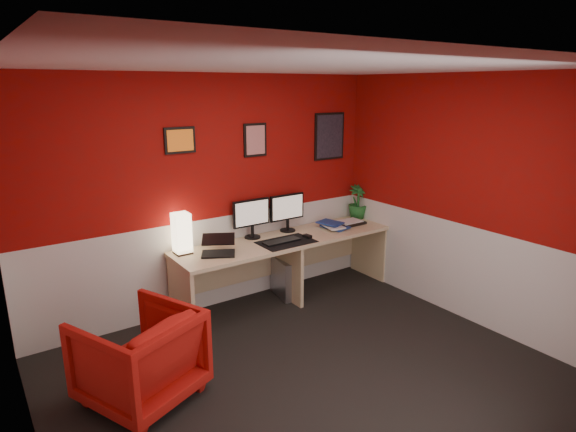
{
  "coord_description": "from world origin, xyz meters",
  "views": [
    {
      "loc": [
        -2.16,
        -2.78,
        2.37
      ],
      "look_at": [
        0.6,
        1.21,
        1.05
      ],
      "focal_mm": 29.91,
      "sensor_mm": 36.0,
      "label": 1
    }
  ],
  "objects_px": {
    "laptop": "(218,244)",
    "monitor_right": "(288,207)",
    "zen_tray": "(349,223)",
    "armchair": "(140,356)",
    "shoji_lamp": "(182,234)",
    "pc_tower": "(285,277)",
    "desk": "(287,269)",
    "potted_plant": "(358,202)",
    "monitor_left": "(252,213)"
  },
  "relations": [
    {
      "from": "laptop",
      "to": "armchair",
      "type": "height_order",
      "value": "laptop"
    },
    {
      "from": "monitor_left",
      "to": "shoji_lamp",
      "type": "bearing_deg",
      "value": -176.97
    },
    {
      "from": "potted_plant",
      "to": "armchair",
      "type": "relative_size",
      "value": 0.54
    },
    {
      "from": "zen_tray",
      "to": "armchair",
      "type": "relative_size",
      "value": 0.44
    },
    {
      "from": "monitor_right",
      "to": "pc_tower",
      "type": "xyz_separation_m",
      "value": [
        -0.12,
        -0.13,
        -0.8
      ]
    },
    {
      "from": "desk",
      "to": "zen_tray",
      "type": "height_order",
      "value": "zen_tray"
    },
    {
      "from": "zen_tray",
      "to": "pc_tower",
      "type": "bearing_deg",
      "value": 175.86
    },
    {
      "from": "armchair",
      "to": "desk",
      "type": "bearing_deg",
      "value": -179.54
    },
    {
      "from": "zen_tray",
      "to": "armchair",
      "type": "xyz_separation_m",
      "value": [
        -2.91,
        -0.88,
        -0.38
      ]
    },
    {
      "from": "desk",
      "to": "zen_tray",
      "type": "bearing_deg",
      "value": 1.7
    },
    {
      "from": "pc_tower",
      "to": "armchair",
      "type": "relative_size",
      "value": 0.56
    },
    {
      "from": "laptop",
      "to": "monitor_right",
      "type": "relative_size",
      "value": 0.57
    },
    {
      "from": "monitor_left",
      "to": "potted_plant",
      "type": "distance_m",
      "value": 1.52
    },
    {
      "from": "desk",
      "to": "potted_plant",
      "type": "height_order",
      "value": "potted_plant"
    },
    {
      "from": "monitor_left",
      "to": "monitor_right",
      "type": "distance_m",
      "value": 0.47
    },
    {
      "from": "desk",
      "to": "monitor_right",
      "type": "bearing_deg",
      "value": 53.49
    },
    {
      "from": "shoji_lamp",
      "to": "pc_tower",
      "type": "xyz_separation_m",
      "value": [
        1.19,
        -0.1,
        -0.7
      ]
    },
    {
      "from": "armchair",
      "to": "zen_tray",
      "type": "bearing_deg",
      "value": 173.79
    },
    {
      "from": "shoji_lamp",
      "to": "potted_plant",
      "type": "relative_size",
      "value": 0.93
    },
    {
      "from": "desk",
      "to": "monitor_right",
      "type": "relative_size",
      "value": 4.48
    },
    {
      "from": "zen_tray",
      "to": "desk",
      "type": "bearing_deg",
      "value": -178.3
    },
    {
      "from": "laptop",
      "to": "pc_tower",
      "type": "relative_size",
      "value": 0.73
    },
    {
      "from": "shoji_lamp",
      "to": "pc_tower",
      "type": "relative_size",
      "value": 0.89
    },
    {
      "from": "laptop",
      "to": "monitor_right",
      "type": "distance_m",
      "value": 1.09
    },
    {
      "from": "laptop",
      "to": "potted_plant",
      "type": "height_order",
      "value": "potted_plant"
    },
    {
      "from": "shoji_lamp",
      "to": "pc_tower",
      "type": "height_order",
      "value": "shoji_lamp"
    },
    {
      "from": "armchair",
      "to": "monitor_right",
      "type": "bearing_deg",
      "value": -176.2
    },
    {
      "from": "laptop",
      "to": "monitor_left",
      "type": "xyz_separation_m",
      "value": [
        0.57,
        0.29,
        0.18
      ]
    },
    {
      "from": "desk",
      "to": "zen_tray",
      "type": "relative_size",
      "value": 7.43
    },
    {
      "from": "monitor_right",
      "to": "pc_tower",
      "type": "distance_m",
      "value": 0.81
    },
    {
      "from": "monitor_right",
      "to": "potted_plant",
      "type": "xyz_separation_m",
      "value": [
        1.05,
        -0.05,
        -0.08
      ]
    },
    {
      "from": "shoji_lamp",
      "to": "monitor_left",
      "type": "distance_m",
      "value": 0.85
    },
    {
      "from": "desk",
      "to": "shoji_lamp",
      "type": "xyz_separation_m",
      "value": [
        -1.15,
        0.19,
        0.56
      ]
    },
    {
      "from": "monitor_right",
      "to": "zen_tray",
      "type": "xyz_separation_m",
      "value": [
        0.78,
        -0.2,
        -0.28
      ]
    },
    {
      "from": "desk",
      "to": "pc_tower",
      "type": "xyz_separation_m",
      "value": [
        0.04,
        0.09,
        -0.14
      ]
    },
    {
      "from": "zen_tray",
      "to": "pc_tower",
      "type": "xyz_separation_m",
      "value": [
        -0.91,
        0.07,
        -0.52
      ]
    },
    {
      "from": "zen_tray",
      "to": "armchair",
      "type": "bearing_deg",
      "value": -163.16
    },
    {
      "from": "laptop",
      "to": "monitor_left",
      "type": "bearing_deg",
      "value": 55.82
    },
    {
      "from": "potted_plant",
      "to": "armchair",
      "type": "bearing_deg",
      "value": -162.01
    },
    {
      "from": "monitor_right",
      "to": "monitor_left",
      "type": "bearing_deg",
      "value": 178.73
    },
    {
      "from": "desk",
      "to": "laptop",
      "type": "distance_m",
      "value": 1.0
    },
    {
      "from": "desk",
      "to": "monitor_left",
      "type": "xyz_separation_m",
      "value": [
        -0.31,
        0.23,
        0.66
      ]
    },
    {
      "from": "monitor_right",
      "to": "armchair",
      "type": "xyz_separation_m",
      "value": [
        -2.13,
        -1.08,
        -0.66
      ]
    },
    {
      "from": "laptop",
      "to": "desk",
      "type": "bearing_deg",
      "value": 32.49
    },
    {
      "from": "monitor_right",
      "to": "armchair",
      "type": "distance_m",
      "value": 2.47
    },
    {
      "from": "zen_tray",
      "to": "monitor_right",
      "type": "bearing_deg",
      "value": 166.03
    },
    {
      "from": "shoji_lamp",
      "to": "monitor_left",
      "type": "relative_size",
      "value": 0.69
    },
    {
      "from": "shoji_lamp",
      "to": "monitor_right",
      "type": "height_order",
      "value": "monitor_right"
    },
    {
      "from": "desk",
      "to": "armchair",
      "type": "relative_size",
      "value": 3.26
    },
    {
      "from": "desk",
      "to": "potted_plant",
      "type": "distance_m",
      "value": 1.36
    }
  ]
}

